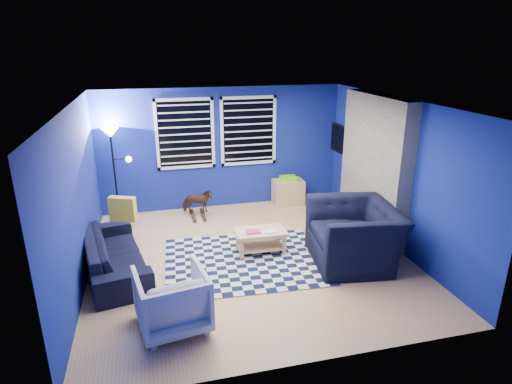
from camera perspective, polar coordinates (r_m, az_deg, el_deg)
floor at (r=7.05m, az=-0.75°, el=-8.83°), size 5.00×5.00×0.00m
ceiling at (r=6.27m, az=-0.85°, el=11.76°), size 5.00×5.00×0.00m
wall_back at (r=8.91m, az=-4.51°, el=5.79°), size 5.00×0.00×5.00m
wall_left at (r=6.49m, az=-22.82°, el=-0.90°), size 0.00×5.00×5.00m
wall_right at (r=7.50m, az=18.14°, el=2.28°), size 0.00×5.00×5.00m
fireplace at (r=7.86m, az=15.34°, el=2.90°), size 0.65×2.00×2.50m
window_left at (r=8.71m, az=-9.44°, el=7.63°), size 1.17×0.06×1.42m
window_right at (r=8.91m, az=-1.00°, el=8.14°), size 1.17×0.06×1.42m
tv at (r=9.14m, az=11.42°, el=6.76°), size 0.07×1.00×0.58m
rug at (r=6.96m, az=-1.56°, el=-9.14°), size 2.61×2.14×0.02m
sofa at (r=6.89m, az=-18.38°, el=-7.80°), size 2.16×1.17×0.60m
armchair_big at (r=6.94m, az=12.90°, el=-5.53°), size 1.57×1.42×0.93m
armchair_bent at (r=5.43m, az=-11.15°, el=-13.88°), size 0.94×0.96×0.76m
rocking_horse at (r=8.60m, az=-7.81°, el=-1.30°), size 0.36×0.63×0.50m
coffee_table at (r=7.10m, az=0.61°, el=-5.97°), size 0.85×0.51×0.42m
cabinet at (r=9.27m, az=4.29°, el=0.06°), size 0.64×0.43×0.62m
floor_lamp at (r=8.53m, az=-18.57°, el=5.90°), size 0.50×0.31×1.82m
throw_pillow at (r=7.19m, az=-17.35°, el=-2.17°), size 0.44×0.27×0.40m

